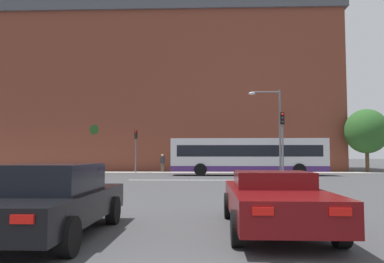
% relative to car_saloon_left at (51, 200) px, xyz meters
% --- Properties ---
extents(stop_line_strip, '(8.85, 0.30, 0.01)m').
position_rel_car_saloon_left_xyz_m(stop_line_strip, '(2.36, 17.31, -0.72)').
color(stop_line_strip, silver).
rests_on(stop_line_strip, ground_plane).
extents(far_pavement, '(69.83, 2.50, 0.01)m').
position_rel_car_saloon_left_xyz_m(far_pavement, '(2.36, 28.89, -0.72)').
color(far_pavement, '#A09B91').
rests_on(far_pavement, ground_plane).
extents(brick_civic_building, '(38.88, 14.76, 20.21)m').
position_rel_car_saloon_left_xyz_m(brick_civic_building, '(-1.56, 38.31, 8.60)').
color(brick_civic_building, brown).
rests_on(brick_civic_building, ground_plane).
extents(car_saloon_left, '(1.98, 4.65, 1.42)m').
position_rel_car_saloon_left_xyz_m(car_saloon_left, '(0.00, 0.00, 0.00)').
color(car_saloon_left, black).
rests_on(car_saloon_left, ground_plane).
extents(car_roadster_right, '(2.03, 4.93, 1.24)m').
position_rel_car_saloon_left_xyz_m(car_roadster_right, '(4.48, 0.89, -0.08)').
color(car_roadster_right, '#600C0F').
rests_on(car_roadster_right, ground_plane).
extents(bus_crossing_lead, '(12.46, 2.67, 2.98)m').
position_rel_car_saloon_left_xyz_m(bus_crossing_lead, '(6.47, 23.47, 0.87)').
color(bus_crossing_lead, silver).
rests_on(bus_crossing_lead, ground_plane).
extents(traffic_light_far_left, '(0.26, 0.31, 4.03)m').
position_rel_car_saloon_left_xyz_m(traffic_light_far_left, '(-3.68, 28.34, 1.99)').
color(traffic_light_far_left, slate).
rests_on(traffic_light_far_left, ground_plane).
extents(traffic_light_near_right, '(0.26, 0.31, 4.48)m').
position_rel_car_saloon_left_xyz_m(traffic_light_near_right, '(8.15, 17.74, 2.27)').
color(traffic_light_near_right, slate).
rests_on(traffic_light_near_right, ground_plane).
extents(street_lamp_junction, '(2.39, 0.36, 6.54)m').
position_rel_car_saloon_left_xyz_m(street_lamp_junction, '(8.14, 20.79, 3.35)').
color(street_lamp_junction, slate).
rests_on(street_lamp_junction, ground_plane).
extents(pedestrian_waiting, '(0.46, 0.37, 1.76)m').
position_rel_car_saloon_left_xyz_m(pedestrian_waiting, '(-1.27, 29.71, 0.31)').
color(pedestrian_waiting, brown).
rests_on(pedestrian_waiting, ground_plane).
extents(tree_by_building, '(5.14, 5.14, 7.82)m').
position_rel_car_saloon_left_xyz_m(tree_by_building, '(-12.38, 34.04, 4.39)').
color(tree_by_building, '#4C3823').
rests_on(tree_by_building, ground_plane).
extents(tree_kerbside, '(3.74, 3.74, 6.29)m').
position_rel_car_saloon_left_xyz_m(tree_kerbside, '(-8.61, 33.01, 3.58)').
color(tree_kerbside, '#4C3823').
rests_on(tree_kerbside, ground_plane).
extents(tree_distant, '(4.17, 4.17, 6.22)m').
position_rel_car_saloon_left_xyz_m(tree_distant, '(18.92, 30.18, 3.29)').
color(tree_distant, '#4C3823').
rests_on(tree_distant, ground_plane).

